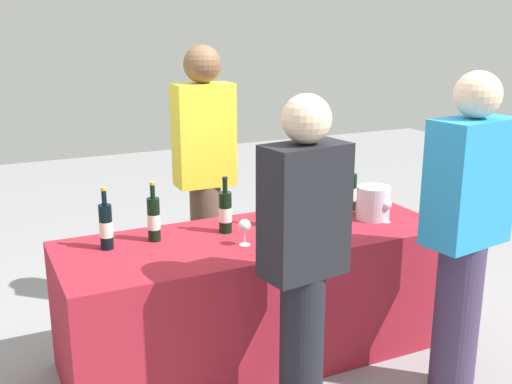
{
  "coord_description": "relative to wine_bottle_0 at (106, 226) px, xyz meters",
  "views": [
    {
      "loc": [
        -1.4,
        -2.94,
        1.89
      ],
      "look_at": [
        0.0,
        0.0,
        0.99
      ],
      "focal_mm": 43.29,
      "sensor_mm": 36.0,
      "label": 1
    }
  ],
  "objects": [
    {
      "name": "ice_bucket",
      "position": [
        1.57,
        -0.18,
        -0.02
      ],
      "size": [
        0.2,
        0.2,
        0.2
      ],
      "primitive_type": "cylinder",
      "color": "silver",
      "rests_on": "tasting_table"
    },
    {
      "name": "wine_glass_1",
      "position": [
        0.9,
        -0.3,
        -0.02
      ],
      "size": [
        0.08,
        0.08,
        0.14
      ],
      "color": "silver",
      "rests_on": "tasting_table"
    },
    {
      "name": "wine_bottle_4",
      "position": [
        1.25,
        -0.01,
        -0.01
      ],
      "size": [
        0.07,
        0.07,
        0.31
      ],
      "color": "black",
      "rests_on": "tasting_table"
    },
    {
      "name": "wine_glass_0",
      "position": [
        0.67,
        -0.26,
        -0.02
      ],
      "size": [
        0.07,
        0.07,
        0.14
      ],
      "color": "silver",
      "rests_on": "tasting_table"
    },
    {
      "name": "wine_bottle_2",
      "position": [
        0.66,
        -0.02,
        -0.0
      ],
      "size": [
        0.07,
        0.07,
        0.32
      ],
      "color": "black",
      "rests_on": "tasting_table"
    },
    {
      "name": "guest_0",
      "position": [
        0.7,
        -0.85,
        0.01
      ],
      "size": [
        0.4,
        0.26,
        1.61
      ],
      "rotation": [
        0.0,
        0.0,
        0.14
      ],
      "color": "black",
      "rests_on": "ground_plane"
    },
    {
      "name": "wine_bottle_5",
      "position": [
        1.45,
        -0.01,
        -0.01
      ],
      "size": [
        0.07,
        0.07,
        0.33
      ],
      "color": "black",
      "rests_on": "tasting_table"
    },
    {
      "name": "menu_board",
      "position": [
        1.68,
        0.75,
        -0.4
      ],
      "size": [
        0.63,
        0.12,
        0.93
      ],
      "primitive_type": "cube",
      "rotation": [
        0.0,
        0.0,
        -0.15
      ],
      "color": "white",
      "rests_on": "ground_plane"
    },
    {
      "name": "server_pouring",
      "position": [
        0.76,
        0.55,
        0.11
      ],
      "size": [
        0.38,
        0.24,
        1.76
      ],
      "rotation": [
        0.0,
        0.0,
        3.12
      ],
      "color": "brown",
      "rests_on": "ground_plane"
    },
    {
      "name": "tasting_table",
      "position": [
        0.8,
        -0.14,
        -0.49
      ],
      "size": [
        2.18,
        0.8,
        0.74
      ],
      "primitive_type": "cube",
      "color": "maroon",
      "rests_on": "ground_plane"
    },
    {
      "name": "wine_bottle_0",
      "position": [
        0.0,
        0.0,
        0.0
      ],
      "size": [
        0.07,
        0.07,
        0.33
      ],
      "color": "black",
      "rests_on": "tasting_table"
    },
    {
      "name": "wine_bottle_6",
      "position": [
        1.55,
        0.03,
        -0.0
      ],
      "size": [
        0.07,
        0.07,
        0.34
      ],
      "color": "black",
      "rests_on": "tasting_table"
    },
    {
      "name": "guest_1",
      "position": [
        1.58,
        -0.92,
        0.04
      ],
      "size": [
        0.45,
        0.29,
        1.68
      ],
      "rotation": [
        0.0,
        0.0,
        0.15
      ],
      "color": "#3F3351",
      "rests_on": "ground_plane"
    },
    {
      "name": "wine_glass_2",
      "position": [
        1.59,
        -0.27,
        -0.02
      ],
      "size": [
        0.06,
        0.06,
        0.14
      ],
      "color": "silver",
      "rests_on": "tasting_table"
    },
    {
      "name": "ground_plane",
      "position": [
        0.8,
        -0.14,
        -0.87
      ],
      "size": [
        12.0,
        12.0,
        0.0
      ],
      "primitive_type": "plane",
      "color": "gray"
    },
    {
      "name": "wine_bottle_1",
      "position": [
        0.26,
        0.02,
        -0.0
      ],
      "size": [
        0.07,
        0.07,
        0.33
      ],
      "color": "black",
      "rests_on": "tasting_table"
    },
    {
      "name": "wine_bottle_3",
      "position": [
        0.96,
        -0.04,
        -0.02
      ],
      "size": [
        0.07,
        0.07,
        0.3
      ],
      "color": "black",
      "rests_on": "tasting_table"
    }
  ]
}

